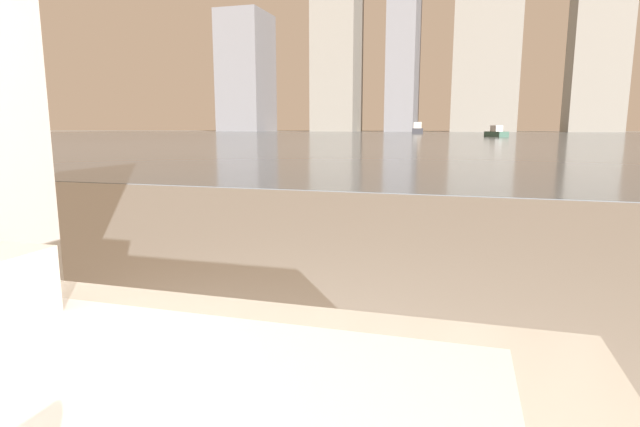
# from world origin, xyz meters

# --- Properties ---
(harbor_water) EXTENTS (180.00, 110.00, 0.01)m
(harbor_water) POSITION_xyz_m (0.00, 62.00, 0.01)
(harbor_water) COLOR slate
(harbor_water) RESTS_ON ground_plane
(harbor_boat_0) EXTENTS (2.11, 4.86, 1.77)m
(harbor_boat_0) POSITION_xyz_m (-6.64, 79.89, 0.63)
(harbor_boat_0) COLOR #2D2D33
(harbor_boat_0) RESTS_ON harbor_water
(harbor_boat_2) EXTENTS (2.29, 3.19, 1.14)m
(harbor_boat_2) POSITION_xyz_m (3.64, 53.90, 0.41)
(harbor_boat_2) COLOR #335647
(harbor_boat_2) RESTS_ON harbor_water
(skyline_tower_0) EXTENTS (10.84, 13.41, 28.72)m
(skyline_tower_0) POSITION_xyz_m (-52.66, 118.00, 14.36)
(skyline_tower_0) COLOR slate
(skyline_tower_0) RESTS_ON ground_plane
(skyline_tower_1) EXTENTS (10.23, 11.24, 45.94)m
(skyline_tower_1) POSITION_xyz_m (-29.34, 118.00, 22.97)
(skyline_tower_1) COLOR gray
(skyline_tower_1) RESTS_ON ground_plane
(skyline_tower_2) EXTENTS (6.32, 13.11, 51.66)m
(skyline_tower_2) POSITION_xyz_m (-13.76, 118.00, 25.83)
(skyline_tower_2) COLOR slate
(skyline_tower_2) RESTS_ON ground_plane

